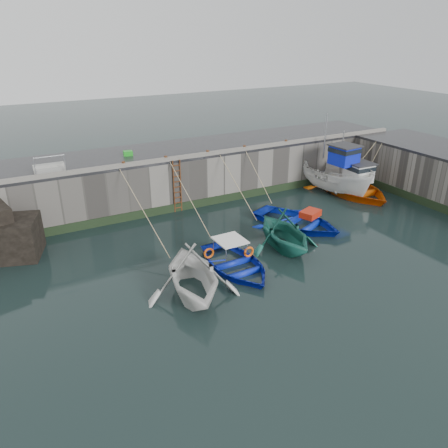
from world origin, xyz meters
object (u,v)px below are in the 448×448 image
boat_far_white (335,178)px  boat_near_navy (296,226)px  bollard_c (208,153)px  bollard_a (123,164)px  bollard_d (244,148)px  fish_crate (128,153)px  boat_near_white (193,294)px  boat_near_blacktrim (283,247)px  bollard_e (286,142)px  boat_near_blue (235,268)px  ladder (177,187)px  boat_far_orange (351,187)px  bollard_b (166,158)px

boat_far_white → boat_near_navy: bearing=-154.4°
bollard_c → bollard_a: bearing=180.0°
bollard_d → bollard_c: bearing=180.0°
fish_crate → boat_near_white: bearing=-85.6°
boat_near_blacktrim → fish_crate: fish_crate is taller
bollard_e → bollard_d: bearing=180.0°
boat_near_blue → boat_far_white: (11.05, 5.86, 1.03)m
ladder → boat_far_white: size_ratio=0.49×
bollard_c → boat_far_white: bearing=-14.3°
boat_near_blacktrim → bollard_d: size_ratio=15.68×
boat_near_blacktrim → boat_near_navy: bearing=45.7°
boat_far_orange → bollard_c: (-9.30, 2.82, 2.87)m
boat_near_blacktrim → ladder: bearing=118.6°
bollard_a → bollard_b: 2.50m
boat_near_blue → bollard_c: (2.60, 8.02, 3.30)m
boat_near_blue → bollard_e: 12.07m
boat_near_white → bollard_d: size_ratio=17.01×
boat_near_white → fish_crate: size_ratio=8.97×
boat_near_blue → boat_far_white: bearing=27.0°
bollard_e → bollard_a: bearing=180.0°
ladder → bollard_e: 8.19m
boat_near_white → fish_crate: (0.92, 11.16, 3.30)m
boat_far_orange → bollard_e: boat_far_orange is taller
boat_near_blacktrim → bollard_e: 9.52m
boat_near_blacktrim → boat_far_white: 9.42m
boat_near_blue → bollard_c: bollard_c is taller
boat_near_blacktrim → boat_far_orange: 9.77m
fish_crate → boat_near_blacktrim: bearing=-53.4°
bollard_c → bollard_d: 2.60m
boat_near_white → boat_near_navy: (8.02, 3.53, 0.00)m
boat_near_blacktrim → boat_far_orange: size_ratio=0.66×
bollard_a → bollard_e: (11.00, 0.00, 0.00)m
bollard_a → ladder: bearing=-6.4°
ladder → bollard_d: bearing=4.0°
ladder → boat_near_blacktrim: (2.81, -6.94, -1.59)m
fish_crate → bollard_c: bearing=-17.5°
boat_far_white → boat_far_orange: size_ratio=0.97×
bollard_a → bollard_c: (5.20, 0.00, 0.00)m
boat_near_blue → boat_near_navy: bearing=24.1°
ladder → boat_near_blacktrim: 7.66m
boat_far_orange → fish_crate: size_ratio=12.55×
boat_near_navy → ladder: bearing=112.5°
boat_near_blacktrim → bollard_d: bearing=81.3°
bollard_d → bollard_b: bearing=180.0°
boat_far_white → boat_far_orange: (0.85, -0.67, -0.60)m
boat_near_blacktrim → bollard_c: (-0.61, 7.28, 3.30)m
ladder → bollard_d: (4.80, 0.34, 1.71)m
bollard_e → bollard_c: bearing=180.0°
bollard_b → fish_crate: bearing=126.5°
fish_crate → bollard_e: (10.09, -2.15, 0.00)m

